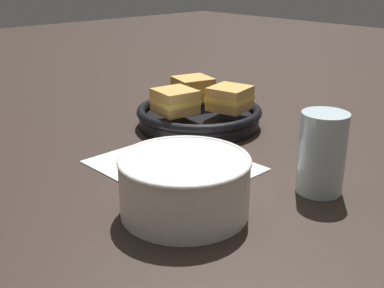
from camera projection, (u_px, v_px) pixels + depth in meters
name	position (u px, v px, depth m)	size (l,w,h in m)	color
ground_plane	(172.00, 171.00, 0.78)	(4.00, 4.00, 0.00)	black
napkin	(174.00, 165.00, 0.80)	(0.25, 0.21, 0.00)	white
soup_bowl	(185.00, 182.00, 0.64)	(0.18, 0.18, 0.08)	silver
spoon	(204.00, 163.00, 0.79)	(0.16, 0.08, 0.01)	#B7B7BC
skillet	(199.00, 116.00, 0.99)	(0.26, 0.26, 0.04)	black
sandwich_near_left	(230.00, 98.00, 0.95)	(0.09, 0.09, 0.05)	#C18E47
sandwich_near_right	(193.00, 88.00, 1.03)	(0.09, 0.09, 0.05)	#C18E47
sandwich_far_left	(175.00, 101.00, 0.93)	(0.09, 0.08, 0.05)	#C18E47
drinking_glass	(322.00, 153.00, 0.69)	(0.07, 0.07, 0.12)	silver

